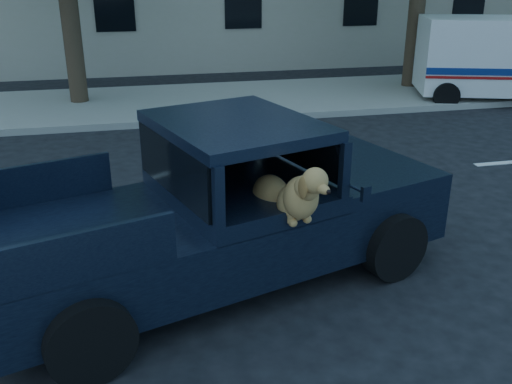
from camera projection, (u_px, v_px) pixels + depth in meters
The scene contains 5 objects.
ground at pixel (393, 282), 6.51m from camera, with size 120.00×120.00×0.00m, color black.
far_sidewalk at pixel (239, 100), 14.80m from camera, with size 60.00×4.00×0.15m, color gray.
lane_stripes at pixel (414, 170), 9.99m from camera, with size 21.60×0.14×0.01m, color silver, non-canonical shape.
pickup_truck at pixel (212, 231), 6.33m from camera, with size 5.49×3.44×1.84m.
mail_truck at pixel (493, 66), 14.57m from camera, with size 4.22×2.91×2.12m.
Camera 1 is at (-2.77, -5.17, 3.39)m, focal length 40.00 mm.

